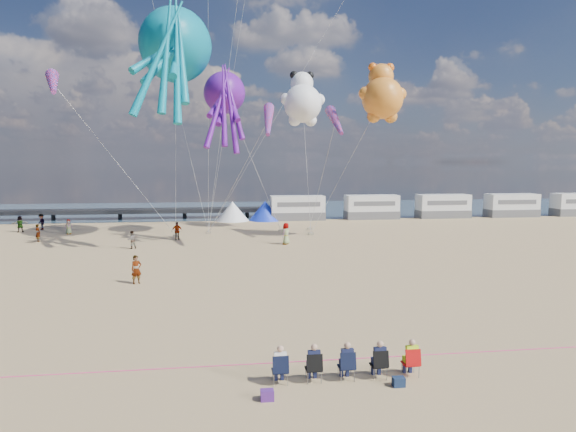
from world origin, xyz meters
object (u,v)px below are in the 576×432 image
object	(u,v)px
beachgoer_1	(132,240)
sandbag_e	(208,233)
beachgoer_0	(286,234)
kite_octopus_purple	(224,93)
tent_blue	(265,211)
kite_panda	(303,104)
kite_teddy_orange	(382,98)
beachgoer_2	(41,222)
motorhome_3	(512,205)
sandbag_b	(281,230)
cooler_navy	(399,382)
standing_person	(136,270)
sandbag_a	(176,236)
motorhome_1	(372,207)
beachgoer_3	(177,231)
spectator_row	(346,360)
sandbag_c	(311,234)
windsock_left	(53,83)
motorhome_0	(297,208)
cooler_purple	(267,395)
beachgoer_4	(20,224)
kite_octopus_teal	(176,46)
sandbag_d	(309,229)
beachgoer_6	(69,227)
beachgoer_5	(38,233)
motorhome_2	(443,206)
windsock_mid	(336,121)
windsock_right	(268,120)
tent_white	(232,211)

from	to	relation	value
beachgoer_1	sandbag_e	world-z (taller)	beachgoer_1
beachgoer_0	kite_octopus_purple	bearing A→B (deg)	-98.88
tent_blue	sandbag_e	size ratio (longest dim) A/B	8.00
kite_panda	kite_teddy_orange	size ratio (longest dim) A/B	1.05
beachgoer_2	beachgoer_0	bearing A→B (deg)	17.65
motorhome_3	sandbag_b	distance (m)	33.50
motorhome_3	cooler_navy	size ratio (longest dim) A/B	17.37
tent_blue	cooler_navy	bearing A→B (deg)	-90.05
standing_person	sandbag_a	xyz separation A→B (m)	(0.73, 19.14, -0.74)
motorhome_1	motorhome_3	distance (m)	19.00
motorhome_1	sandbag_a	xyz separation A→B (m)	(-23.28, -12.80, -1.39)
standing_person	beachgoer_1	bearing A→B (deg)	72.23
beachgoer_2	beachgoer_3	distance (m)	17.53
spectator_row	sandbag_c	bearing A→B (deg)	81.67
motorhome_1	tent_blue	world-z (taller)	motorhome_1
beachgoer_2	windsock_left	xyz separation A→B (m)	(5.43, -12.23, 12.70)
motorhome_0	cooler_purple	xyz separation A→B (m)	(-8.29, -47.80, -1.34)
standing_person	beachgoer_0	distance (m)	16.99
beachgoer_4	kite_octopus_teal	distance (m)	24.69
beachgoer_1	sandbag_d	xyz separation A→B (m)	(16.69, 9.82, -0.63)
sandbag_e	cooler_navy	bearing A→B (deg)	-79.59
tent_blue	beachgoer_1	distance (m)	23.13
beachgoer_3	beachgoer_0	bearing A→B (deg)	-30.86
sandbag_c	beachgoer_4	bearing A→B (deg)	168.53
kite_octopus_purple	spectator_row	bearing A→B (deg)	-86.69
spectator_row	beachgoer_3	bearing A→B (deg)	103.99
kite_octopus_teal	kite_octopus_purple	world-z (taller)	kite_octopus_teal
kite_teddy_orange	beachgoer_1	bearing A→B (deg)	-163.81
motorhome_0	beachgoer_6	xyz separation A→B (m)	(-24.49, -9.47, -0.75)
motorhome_0	beachgoer_5	xyz separation A→B (m)	(-25.82, -14.19, -0.71)
motorhome_2	windsock_mid	distance (m)	26.08
kite_teddy_orange	windsock_left	bearing A→B (deg)	-167.74
spectator_row	windsock_left	world-z (taller)	windsock_left
beachgoer_0	windsock_right	size ratio (longest dim) A/B	0.35
spectator_row	standing_person	size ratio (longest dim) A/B	3.60
kite_octopus_purple	kite_teddy_orange	xyz separation A→B (m)	(13.86, -5.11, -0.89)
cooler_purple	beachgoer_2	size ratio (longest dim) A/B	0.24
windsock_right	beachgoer_3	bearing A→B (deg)	150.58
motorhome_0	windsock_mid	xyz separation A→B (m)	(0.97, -16.37, 9.32)
kite_teddy_orange	spectator_row	bearing A→B (deg)	-97.61
beachgoer_0	motorhome_3	bearing A→B (deg)	161.06
beachgoer_1	windsock_left	world-z (taller)	windsock_left
tent_white	windsock_mid	distance (m)	21.00
beachgoer_6	kite_octopus_purple	xyz separation A→B (m)	(15.52, -3.17, 12.92)
motorhome_1	tent_white	size ratio (longest dim) A/B	1.65
motorhome_3	kite_octopus_purple	world-z (taller)	kite_octopus_purple
standing_person	sandbag_c	xyz separation A→B (m)	(13.85, 18.77, -0.74)
tent_white	beachgoer_4	world-z (taller)	tent_white
sandbag_b	kite_teddy_orange	size ratio (longest dim) A/B	0.08
tent_blue	beachgoer_6	distance (m)	22.57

